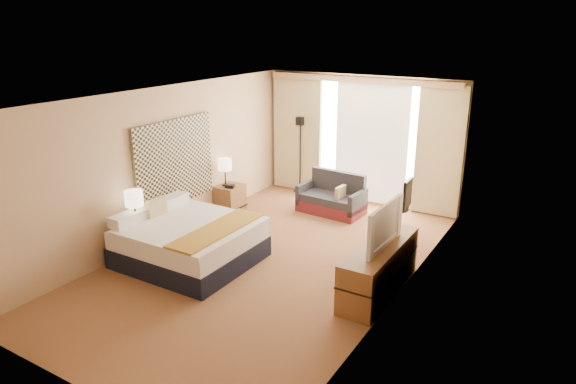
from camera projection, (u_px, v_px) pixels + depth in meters
The scene contains 21 objects.
floor at pixel (269, 261), 8.12m from camera, with size 4.20×7.00×0.02m, color maroon.
ceiling at pixel (267, 95), 7.30m from camera, with size 4.20×7.00×0.02m, color silver.
wall_back at pixel (361, 139), 10.55m from camera, with size 4.20×0.02×2.60m, color tan.
wall_front at pixel (66, 277), 4.86m from camera, with size 4.20×0.02×2.60m, color tan.
wall_left at pixel (165, 164), 8.74m from camera, with size 0.02×7.00×2.60m, color tan.
wall_right at pixel (403, 207), 6.68m from camera, with size 0.02×7.00×2.60m, color tan.
headboard at pixel (175, 162), 8.89m from camera, with size 0.06×1.85×1.50m, color black.
nightstand_left at pixel (133, 243), 8.09m from camera, with size 0.45×0.52×0.55m, color brown.
nightstand_right at pixel (230, 199), 10.13m from camera, with size 0.45×0.52×0.55m, color brown.
media_dresser at pixel (379, 268), 7.11m from camera, with size 0.50×1.80×0.70m, color brown.
window at pixel (372, 140), 10.40m from camera, with size 2.30×0.02×2.30m, color silver.
curtains at pixel (359, 135), 10.43m from camera, with size 4.12×0.19×2.56m.
bed at pixel (189, 241), 8.00m from camera, with size 1.91×1.75×0.93m.
loveseat at pixel (332, 200), 10.12m from camera, with size 1.31×0.76×0.79m.
floor_lamp at pixel (300, 139), 11.08m from camera, with size 0.21×0.21×1.67m.
desk_chair at pixel (399, 210), 9.01m from camera, with size 0.50×0.50×1.03m.
lamp_left at pixel (134, 199), 7.87m from camera, with size 0.28×0.28×0.59m.
lamp_right at pixel (225, 165), 9.88m from camera, with size 0.26×0.26×0.55m.
tissue_box at pixel (136, 224), 8.00m from camera, with size 0.11×0.11×0.10m, color #98CAEB.
telephone at pixel (230, 186), 9.90m from camera, with size 0.16×0.13×0.06m, color black.
television at pixel (378, 224), 6.91m from camera, with size 1.07×0.14×0.62m, color black.
Camera 1 is at (4.06, -6.15, 3.60)m, focal length 32.00 mm.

